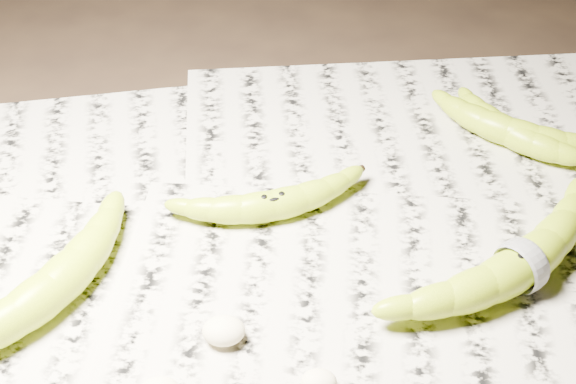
{
  "coord_description": "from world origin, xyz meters",
  "views": [
    {
      "loc": [
        -0.01,
        -0.55,
        0.55
      ],
      "look_at": [
        -0.0,
        0.03,
        0.05
      ],
      "focal_mm": 50.0,
      "sensor_mm": 36.0,
      "label": 1
    }
  ],
  "objects_px": {
    "banana_upper_b": "(512,131)",
    "banana_center": "(273,202)",
    "banana_taped": "(522,263)",
    "banana_left_b": "(50,286)",
    "banana_upper_a": "(510,129)"
  },
  "relations": [
    {
      "from": "banana_upper_b",
      "to": "banana_center",
      "type": "bearing_deg",
      "value": -107.69
    },
    {
      "from": "banana_taped",
      "to": "banana_upper_b",
      "type": "bearing_deg",
      "value": 42.8
    },
    {
      "from": "banana_upper_b",
      "to": "banana_left_b",
      "type": "bearing_deg",
      "value": -104.89
    },
    {
      "from": "banana_left_b",
      "to": "banana_upper_b",
      "type": "relative_size",
      "value": 1.37
    },
    {
      "from": "banana_left_b",
      "to": "banana_center",
      "type": "relative_size",
      "value": 1.22
    },
    {
      "from": "banana_taped",
      "to": "banana_upper_a",
      "type": "height_order",
      "value": "banana_taped"
    },
    {
      "from": "banana_center",
      "to": "banana_upper_b",
      "type": "relative_size",
      "value": 1.13
    },
    {
      "from": "banana_center",
      "to": "banana_upper_a",
      "type": "xyz_separation_m",
      "value": [
        0.26,
        0.12,
        0.0
      ]
    },
    {
      "from": "banana_left_b",
      "to": "banana_taped",
      "type": "distance_m",
      "value": 0.42
    },
    {
      "from": "banana_center",
      "to": "banana_taped",
      "type": "distance_m",
      "value": 0.24
    },
    {
      "from": "banana_left_b",
      "to": "banana_upper_b",
      "type": "bearing_deg",
      "value": -29.39
    },
    {
      "from": "banana_left_b",
      "to": "banana_upper_a",
      "type": "bearing_deg",
      "value": -29.05
    },
    {
      "from": "banana_left_b",
      "to": "banana_center",
      "type": "bearing_deg",
      "value": -25.8
    },
    {
      "from": "banana_taped",
      "to": "banana_upper_a",
      "type": "bearing_deg",
      "value": 43.48
    },
    {
      "from": "banana_left_b",
      "to": "banana_taped",
      "type": "relative_size",
      "value": 0.86
    }
  ]
}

